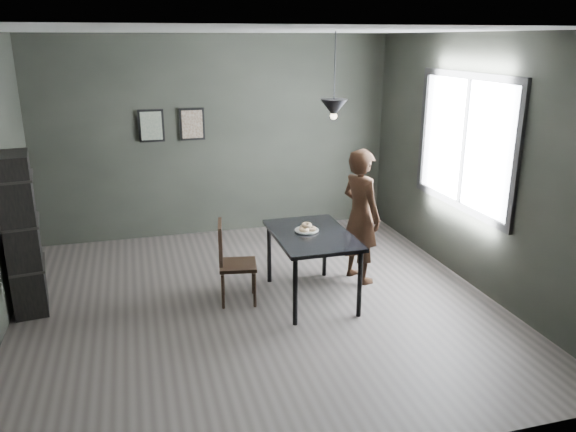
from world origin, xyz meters
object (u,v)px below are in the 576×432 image
object	(u,v)px
white_plate	(307,231)
woman	(361,216)
shelf_unit	(22,234)
cafe_table	(312,240)
wood_chair	(230,257)
pendant_lamp	(334,108)

from	to	relation	value
white_plate	woman	xyz separation A→B (m)	(0.73, 0.25, 0.03)
white_plate	shelf_unit	bearing A→B (deg)	170.97
cafe_table	wood_chair	distance (m)	0.89
shelf_unit	woman	bearing A→B (deg)	-10.89
wood_chair	pendant_lamp	xyz separation A→B (m)	(1.11, -0.05, 1.54)
pendant_lamp	white_plate	bearing A→B (deg)	-175.19
wood_chair	shelf_unit	xyz separation A→B (m)	(-2.06, 0.38, 0.32)
white_plate	woman	world-z (taller)	woman
white_plate	wood_chair	bearing A→B (deg)	174.72
white_plate	wood_chair	distance (m)	0.87
cafe_table	pendant_lamp	size ratio (longest dim) A/B	1.39
wood_chair	woman	bearing A→B (deg)	15.79
cafe_table	wood_chair	world-z (taller)	wood_chair
woman	shelf_unit	xyz separation A→B (m)	(-3.62, 0.20, 0.05)
woman	pendant_lamp	distance (m)	1.36
white_plate	pendant_lamp	xyz separation A→B (m)	(0.28, 0.02, 1.29)
wood_chair	shelf_unit	world-z (taller)	shelf_unit
pendant_lamp	shelf_unit	bearing A→B (deg)	172.19
wood_chair	shelf_unit	distance (m)	2.12
white_plate	pendant_lamp	size ratio (longest dim) A/B	0.27
cafe_table	white_plate	size ratio (longest dim) A/B	5.22
white_plate	cafe_table	bearing A→B (deg)	-66.43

